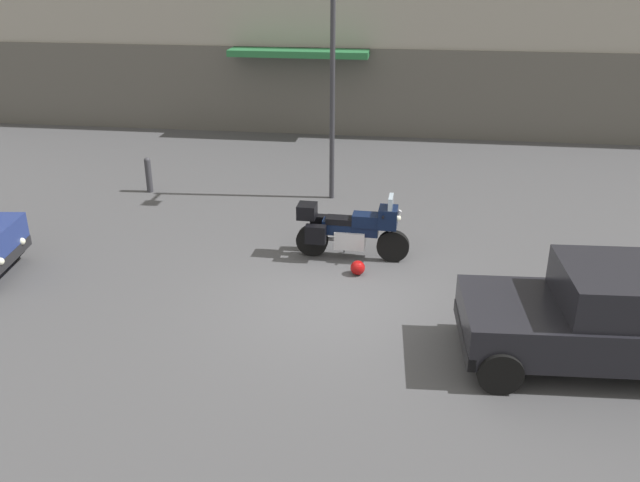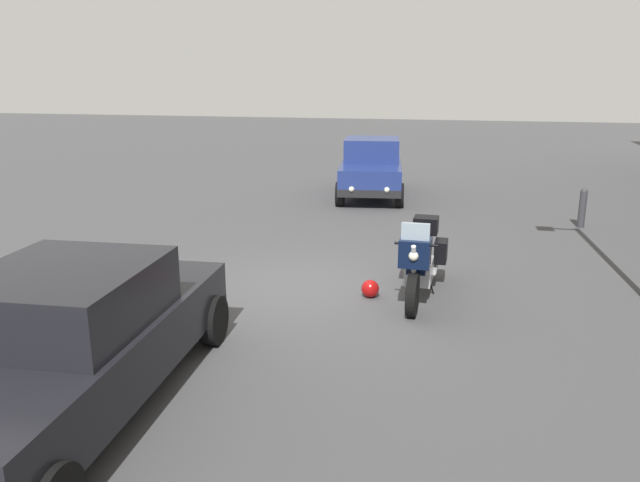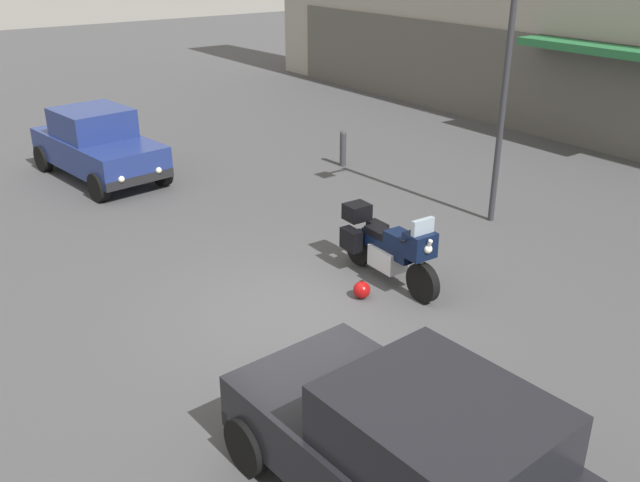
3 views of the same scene
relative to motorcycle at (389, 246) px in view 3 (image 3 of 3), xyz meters
The scene contains 7 objects.
ground_plane 1.93m from the motorcycle, 88.94° to the right, with size 80.00×80.00×0.00m, color #424244.
motorcycle is the anchor object (origin of this frame).
helmet 0.90m from the motorcycle, 73.13° to the right, with size 0.28×0.28×0.28m, color #990C0C.
car_hatchback_near 8.32m from the motorcycle, 166.41° to the right, with size 4.00×2.19×1.64m.
car_sedan_far 5.32m from the motorcycle, 36.91° to the right, with size 4.65×2.14×1.56m.
streetlamp_curbside 4.24m from the motorcycle, 103.28° to the left, with size 0.28×0.94×5.17m.
bollard_curbside 6.34m from the motorcycle, 148.89° to the left, with size 0.16×0.16×0.91m.
Camera 3 is at (7.56, -5.09, 5.22)m, focal length 38.50 mm.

